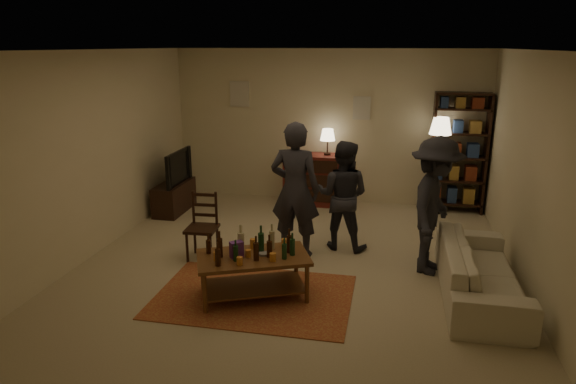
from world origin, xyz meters
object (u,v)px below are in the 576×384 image
(floor_lamp, at_px, (440,133))
(tv_stand, at_px, (174,190))
(sofa, at_px, (480,271))
(bookshelf, at_px, (458,152))
(dining_chair, at_px, (203,224))
(person_left, at_px, (295,190))
(coffee_table, at_px, (253,261))
(person_right, at_px, (343,195))
(person_by_sofa, at_px, (434,206))
(dresser, at_px, (313,178))

(floor_lamp, bearing_deg, tv_stand, -168.97)
(sofa, bearing_deg, bookshelf, -0.82)
(dining_chair, bearing_deg, person_left, 12.76)
(coffee_table, distance_m, dining_chair, 1.36)
(bookshelf, height_order, person_right, bookshelf)
(tv_stand, distance_m, bookshelf, 4.84)
(person_left, xyz_separation_m, person_by_sofa, (1.77, -0.18, -0.05))
(coffee_table, distance_m, sofa, 2.56)
(dining_chair, bearing_deg, person_by_sofa, -0.14)
(dining_chair, bearing_deg, bookshelf, 35.05)
(sofa, bearing_deg, person_by_sofa, 40.62)
(dining_chair, distance_m, person_right, 1.93)
(floor_lamp, xyz_separation_m, person_right, (-1.39, -1.91, -0.61))
(person_right, bearing_deg, dresser, -60.14)
(person_left, height_order, person_right, person_left)
(coffee_table, height_order, sofa, coffee_table)
(dresser, distance_m, person_right, 2.12)
(dining_chair, relative_size, tv_stand, 0.86)
(sofa, bearing_deg, floor_lamp, 5.34)
(dresser, bearing_deg, person_left, -87.07)
(tv_stand, distance_m, person_by_sofa, 4.47)
(dining_chair, xyz_separation_m, person_by_sofa, (2.95, 0.15, 0.38))
(dresser, xyz_separation_m, person_left, (0.12, -2.35, 0.43))
(tv_stand, height_order, sofa, tv_stand)
(dresser, height_order, sofa, dresser)
(tv_stand, bearing_deg, sofa, -25.34)
(bookshelf, relative_size, sofa, 0.97)
(bookshelf, bearing_deg, person_by_sofa, -101.87)
(dining_chair, xyz_separation_m, bookshelf, (3.50, 2.75, 0.56))
(bookshelf, distance_m, person_left, 3.35)
(tv_stand, xyz_separation_m, floor_lamp, (4.36, 0.85, 0.99))
(coffee_table, relative_size, person_left, 0.76)
(dresser, distance_m, floor_lamp, 2.29)
(person_left, bearing_deg, floor_lamp, -127.30)
(bookshelf, height_order, person_by_sofa, bookshelf)
(coffee_table, distance_m, bookshelf, 4.55)
(dresser, distance_m, person_left, 2.39)
(tv_stand, distance_m, floor_lamp, 4.55)
(coffee_table, bearing_deg, person_left, 80.10)
(person_by_sofa, bearing_deg, person_right, 79.19)
(coffee_table, xyz_separation_m, person_right, (0.82, 1.68, 0.32))
(person_right, bearing_deg, person_left, 42.24)
(sofa, bearing_deg, person_left, 71.40)
(tv_stand, xyz_separation_m, person_left, (2.37, -1.44, 0.53))
(tv_stand, xyz_separation_m, person_by_sofa, (4.14, -1.62, 0.47))
(bookshelf, xyz_separation_m, person_left, (-2.32, -2.42, -0.12))
(coffee_table, distance_m, person_left, 1.41)
(dining_chair, xyz_separation_m, tv_stand, (-1.19, 1.77, -0.09))
(tv_stand, relative_size, floor_lamp, 0.65)
(dining_chair, distance_m, tv_stand, 2.14)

